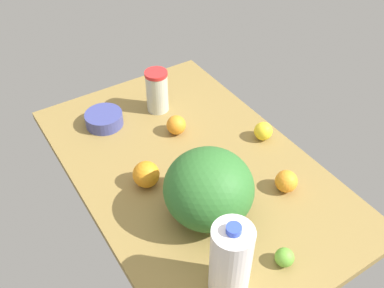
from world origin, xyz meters
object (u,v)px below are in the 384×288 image
tumbler_cup (157,91)px  orange_beside_bowl (176,125)px  milk_jug (231,261)px  lime_near_front (284,257)px  watermelon (209,189)px  lemon_by_jug (263,131)px  orange_loose (286,181)px  mixing_bowl (104,119)px  orange_far_back (146,174)px

tumbler_cup → orange_beside_bowl: (16.71, -1.40, -5.08)cm
tumbler_cup → milk_jug: bearing=-16.1°
milk_jug → lime_near_front: (2.67, 17.25, -9.31)cm
watermelon → lemon_by_jug: 42.76cm
orange_loose → lemon_by_jug: bearing=156.9°
tumbler_cup → orange_loose: size_ratio=2.36×
watermelon → mixing_bowl: watermelon is taller
mixing_bowl → orange_far_back: orange_far_back is taller
watermelon → orange_beside_bowl: (-38.99, 12.11, -8.01)cm
lime_near_front → milk_jug: bearing=-98.8°
milk_jug → lime_near_front: bearing=81.2°
orange_far_back → orange_loose: orange_far_back is taller
orange_loose → orange_far_back: bearing=-125.6°
lime_near_front → mixing_bowl: bearing=-168.7°
orange_far_back → lime_near_front: size_ratio=1.63×
watermelon → orange_loose: watermelon is taller
orange_far_back → lemon_by_jug: bearing=86.7°
watermelon → lemon_by_jug: (-18.85, 37.49, -8.27)cm
orange_far_back → milk_jug: bearing=0.8°
tumbler_cup → orange_far_back: 41.58cm
orange_loose → orange_beside_bowl: same height
lemon_by_jug → tumbler_cup: bearing=-147.0°
watermelon → orange_loose: bearing=79.6°
watermelon → tumbler_cup: 57.39cm
watermelon → tumbler_cup: bearing=166.4°
watermelon → orange_loose: 28.88cm
watermelon → lemon_by_jug: size_ratio=3.92×
watermelon → orange_beside_bowl: watermelon is taller
watermelon → lime_near_front: 28.54cm
mixing_bowl → orange_far_back: size_ratio=1.62×
mixing_bowl → orange_beside_bowl: (19.24, 20.89, 1.11)cm
milk_jug → lime_near_front: size_ratio=4.70×
orange_far_back → lemon_by_jug: orange_far_back is taller
orange_loose → milk_jug: bearing=-63.5°
mixing_bowl → orange_loose: orange_loose is taller
orange_loose → lime_near_front: bearing=-42.7°
tumbler_cup → mixing_bowl: (-2.53, -22.29, -6.19)cm
orange_far_back → lime_near_front: bearing=20.7°
tumbler_cup → lime_near_front: (81.58, -5.47, -6.04)cm
lime_near_front → orange_loose: (-20.86, 19.25, 0.96)cm
milk_jug → lemon_by_jug: milk_jug is taller
watermelon → tumbler_cup: size_ratio=1.54×
milk_jug → mixing_bowl: (-81.44, 0.43, -9.46)cm
watermelon → tumbler_cup: watermelon is taller
lime_near_front → orange_loose: size_ratio=0.74×
milk_jug → mixing_bowl: bearing=179.7°
tumbler_cup → orange_beside_bowl: bearing=-4.8°
watermelon → mixing_bowl: size_ratio=1.87×
tumbler_cup → orange_beside_bowl: size_ratio=2.37×
milk_jug → orange_far_back: size_ratio=2.88×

